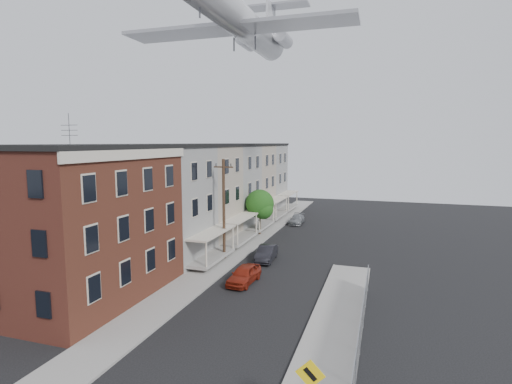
# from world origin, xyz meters

# --- Properties ---
(sidewalk_left) EXTENTS (3.00, 62.00, 0.12)m
(sidewalk_left) POSITION_xyz_m (-5.50, 24.00, 0.06)
(sidewalk_left) COLOR gray
(sidewalk_left) RESTS_ON ground
(sidewalk_right) EXTENTS (3.00, 26.00, 0.12)m
(sidewalk_right) POSITION_xyz_m (5.50, 6.00, 0.06)
(sidewalk_right) COLOR gray
(sidewalk_right) RESTS_ON ground
(curb_left) EXTENTS (0.15, 62.00, 0.14)m
(curb_left) POSITION_xyz_m (-4.05, 24.00, 0.07)
(curb_left) COLOR gray
(curb_left) RESTS_ON ground
(curb_right) EXTENTS (0.15, 26.00, 0.14)m
(curb_right) POSITION_xyz_m (4.05, 6.00, 0.07)
(curb_right) COLOR gray
(curb_right) RESTS_ON ground
(corner_building) EXTENTS (10.31, 12.30, 12.15)m
(corner_building) POSITION_xyz_m (-12.00, 7.00, 5.16)
(corner_building) COLOR #381412
(corner_building) RESTS_ON ground
(row_house_a) EXTENTS (11.98, 7.00, 10.30)m
(row_house_a) POSITION_xyz_m (-11.96, 16.50, 5.13)
(row_house_a) COLOR slate
(row_house_a) RESTS_ON ground
(row_house_b) EXTENTS (11.98, 7.00, 10.30)m
(row_house_b) POSITION_xyz_m (-11.96, 23.50, 5.13)
(row_house_b) COLOR gray
(row_house_b) RESTS_ON ground
(row_house_c) EXTENTS (11.98, 7.00, 10.30)m
(row_house_c) POSITION_xyz_m (-11.96, 30.50, 5.13)
(row_house_c) COLOR slate
(row_house_c) RESTS_ON ground
(row_house_d) EXTENTS (11.98, 7.00, 10.30)m
(row_house_d) POSITION_xyz_m (-11.96, 37.50, 5.13)
(row_house_d) COLOR gray
(row_house_d) RESTS_ON ground
(row_house_e) EXTENTS (11.98, 7.00, 10.30)m
(row_house_e) POSITION_xyz_m (-11.96, 44.50, 5.13)
(row_house_e) COLOR slate
(row_house_e) RESTS_ON ground
(chainlink_fence) EXTENTS (0.06, 18.06, 1.90)m
(chainlink_fence) POSITION_xyz_m (7.00, 5.00, 1.00)
(chainlink_fence) COLOR gray
(chainlink_fence) RESTS_ON ground
(warning_sign) EXTENTS (1.10, 0.11, 2.80)m
(warning_sign) POSITION_xyz_m (5.60, -1.03, 1.88)
(warning_sign) COLOR #515156
(warning_sign) RESTS_ON ground
(utility_pole) EXTENTS (1.80, 0.26, 9.00)m
(utility_pole) POSITION_xyz_m (-5.60, 18.00, 4.67)
(utility_pole) COLOR black
(utility_pole) RESTS_ON ground
(street_tree) EXTENTS (3.22, 3.20, 5.20)m
(street_tree) POSITION_xyz_m (-5.27, 27.92, 3.45)
(street_tree) COLOR black
(street_tree) RESTS_ON ground
(car_near) EXTENTS (1.82, 4.03, 1.34)m
(car_near) POSITION_xyz_m (-1.84, 12.77, 0.67)
(car_near) COLOR maroon
(car_near) RESTS_ON ground
(car_mid) EXTENTS (1.70, 4.13, 1.33)m
(car_mid) POSITION_xyz_m (-1.89, 18.80, 0.67)
(car_mid) COLOR black
(car_mid) RESTS_ON ground
(car_far) EXTENTS (1.72, 4.05, 1.16)m
(car_far) POSITION_xyz_m (-2.73, 35.50, 0.58)
(car_far) COLOR slate
(car_far) RESTS_ON ground
(airplane) EXTENTS (21.50, 24.55, 7.16)m
(airplane) POSITION_xyz_m (-5.36, 22.62, 21.54)
(airplane) COLOR #BABABE
(airplane) RESTS_ON ground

